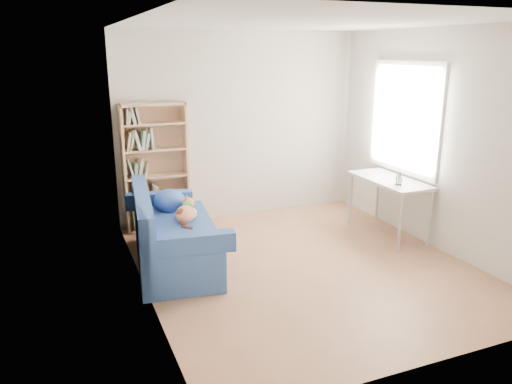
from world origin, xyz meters
TOP-DOWN VIEW (x-y plane):
  - ground at (0.00, 0.00)m, footprint 4.00×4.00m
  - room_shell at (0.10, 0.03)m, footprint 3.54×4.04m
  - sofa at (-1.35, 0.63)m, footprint 1.04×1.84m
  - bookshelf at (-1.26, 1.85)m, footprint 0.84×0.26m
  - desk at (1.46, 0.47)m, footprint 0.54×1.17m
  - pen_cup at (1.39, 0.21)m, footprint 0.09×0.09m

SIDE VIEW (x-z plane):
  - ground at x=0.00m, z-range 0.00..0.00m
  - sofa at x=-1.35m, z-range -0.10..0.76m
  - desk at x=1.46m, z-range 0.30..1.05m
  - bookshelf at x=-1.26m, z-range -0.06..1.62m
  - pen_cup at x=1.39m, z-range 0.73..0.90m
  - room_shell at x=0.10m, z-range 0.33..2.95m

